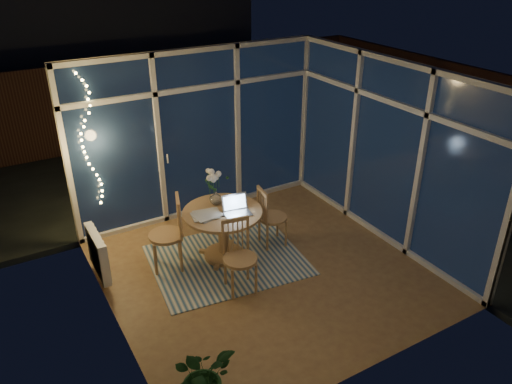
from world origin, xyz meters
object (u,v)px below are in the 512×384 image
laptop (238,206)px  potted_plant (203,384)px  chair_left (166,234)px  chair_right (273,216)px  chair_front (240,258)px  flower_vase (216,197)px  dining_table (223,234)px

laptop → potted_plant: size_ratio=0.46×
laptop → potted_plant: bearing=-116.7°
chair_left → laptop: (0.89, -0.34, 0.33)m
laptop → potted_plant: (-1.46, -2.04, -0.47)m
chair_right → chair_front: chair_front is taller
flower_vase → chair_left: bearing=-175.3°
chair_left → laptop: size_ratio=3.02×
chair_right → potted_plant: 3.00m
laptop → flower_vase: 0.42m
chair_front → laptop: size_ratio=2.77×
chair_front → potted_plant: (-1.17, -1.46, -0.10)m
chair_right → potted_plant: size_ratio=1.21×
dining_table → chair_left: (-0.75, 0.17, 0.16)m
potted_plant → chair_left: bearing=76.5°
chair_right → flower_vase: size_ratio=4.38×
chair_front → dining_table: bearing=89.1°
chair_front → potted_plant: size_ratio=1.26×
dining_table → laptop: bearing=-51.4°
chair_front → laptop: (0.28, 0.58, 0.37)m
chair_front → potted_plant: bearing=-118.8°
potted_plant → flower_vase: bearing=61.2°
flower_vase → potted_plant: bearing=-118.8°
chair_right → laptop: 0.75m
dining_table → chair_front: bearing=-100.9°
chair_front → chair_right: bearing=47.6°
chair_front → laptop: bearing=73.9°
laptop → flower_vase: size_ratio=1.65×
chair_left → chair_front: chair_left is taller
laptop → flower_vase: laptop is taller
chair_left → dining_table: bearing=95.5°
dining_table → potted_plant: bearing=-120.8°
chair_left → chair_front: size_ratio=1.09×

